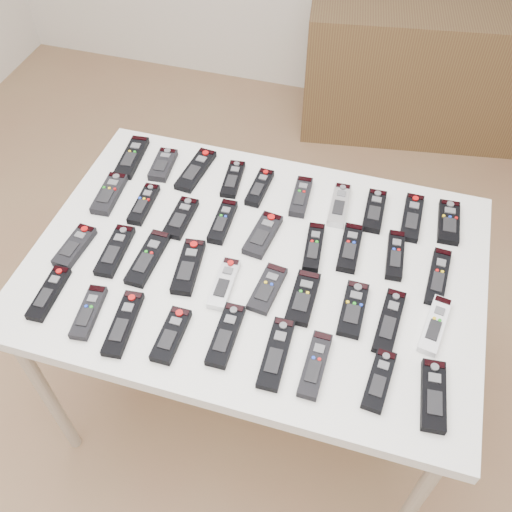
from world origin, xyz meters
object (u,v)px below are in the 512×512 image
(remote_2, at_px, (196,170))
(remote_30, at_px, (89,312))
(remote_12, at_px, (181,218))
(remote_15, at_px, (314,247))
(remote_34, at_px, (276,353))
(remote_25, at_px, (303,298))
(remote_21, at_px, (148,258))
(remote_4, at_px, (260,188))
(table, at_px, (256,274))
(remote_18, at_px, (438,277))
(remote_19, at_px, (75,247))
(remote_29, at_px, (49,293))
(remote_0, at_px, (132,157))
(remote_11, at_px, (144,204))
(remote_16, at_px, (350,248))
(remote_7, at_px, (374,211))
(remote_24, at_px, (267,289))
(sideboard, at_px, (440,77))
(remote_27, at_px, (389,321))
(remote_3, at_px, (233,179))
(remote_26, at_px, (353,309))
(remote_10, at_px, (109,194))
(remote_22, at_px, (188,267))
(remote_35, at_px, (315,365))
(remote_1, at_px, (163,165))
(remote_6, at_px, (339,205))
(remote_28, at_px, (435,325))
(remote_32, at_px, (171,335))
(remote_17, at_px, (395,255))
(remote_8, at_px, (412,218))
(remote_9, at_px, (449,222))
(remote_31, at_px, (123,323))
(remote_5, at_px, (301,197))
(remote_20, at_px, (115,251))
(remote_14, at_px, (263,235))
(remote_23, at_px, (224,283))
(remote_36, at_px, (379,380))
(remote_33, at_px, (226,335))

(remote_2, distance_m, remote_30, 0.60)
(remote_2, height_order, remote_12, same)
(remote_15, distance_m, remote_34, 0.36)
(remote_25, bearing_deg, remote_21, 178.08)
(remote_4, height_order, remote_12, remote_4)
(table, distance_m, remote_12, 0.28)
(remote_18, bearing_deg, remote_15, -177.74)
(remote_19, relative_size, remote_29, 0.89)
(remote_0, height_order, remote_11, remote_0)
(remote_16, height_order, remote_30, remote_16)
(remote_7, distance_m, remote_24, 0.43)
(remote_15, bearing_deg, sideboard, 73.85)
(remote_15, distance_m, remote_24, 0.20)
(remote_18, height_order, remote_27, remote_27)
(remote_4, relative_size, remote_12, 0.99)
(remote_3, distance_m, remote_26, 0.60)
(remote_10, bearing_deg, remote_27, -18.54)
(remote_2, distance_m, remote_29, 0.60)
(remote_19, height_order, remote_26, remote_19)
(remote_22, bearing_deg, remote_16, 17.75)
(remote_2, distance_m, remote_35, 0.78)
(remote_1, xyz_separation_m, remote_4, (0.33, -0.01, -0.00))
(remote_6, xyz_separation_m, remote_28, (0.32, -0.35, -0.00))
(remote_15, xyz_separation_m, remote_32, (-0.28, -0.38, -0.00))
(remote_17, relative_size, remote_22, 0.93)
(remote_19, bearing_deg, remote_0, 94.82)
(remote_8, distance_m, remote_9, 0.11)
(remote_6, bearing_deg, remote_30, -136.32)
(remote_11, bearing_deg, remote_6, 13.41)
(remote_8, distance_m, remote_18, 0.22)
(remote_12, height_order, remote_31, same)
(remote_5, relative_size, remote_10, 0.95)
(remote_9, relative_size, remote_25, 1.00)
(remote_12, bearing_deg, remote_20, -126.77)
(remote_22, height_order, remote_27, remote_22)
(remote_1, distance_m, remote_12, 0.25)
(remote_8, xyz_separation_m, remote_18, (0.09, -0.20, -0.00))
(remote_14, relative_size, remote_26, 0.98)
(remote_26, bearing_deg, remote_23, -177.71)
(remote_2, bearing_deg, remote_32, -69.62)
(remote_21, distance_m, remote_23, 0.23)
(remote_24, xyz_separation_m, remote_25, (0.10, -0.00, 0.00))
(remote_7, relative_size, remote_34, 0.84)
(remote_7, bearing_deg, remote_20, -153.14)
(remote_2, relative_size, remote_20, 1.08)
(remote_1, xyz_separation_m, remote_36, (0.78, -0.57, -0.00))
(remote_19, xyz_separation_m, remote_33, (0.50, -0.16, -0.00))
(remote_6, distance_m, remote_26, 0.38)
(remote_0, xyz_separation_m, remote_23, (0.45, -0.41, -0.00))
(remote_14, xyz_separation_m, remote_27, (0.39, -0.19, -0.00))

